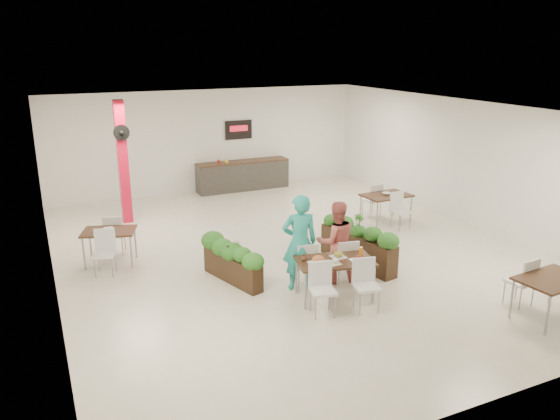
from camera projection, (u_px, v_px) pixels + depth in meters
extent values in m
plane|color=beige|center=(292.00, 251.00, 12.42)|extent=(12.00, 12.00, 0.00)
cube|color=white|center=(209.00, 141.00, 17.17)|extent=(10.00, 0.10, 3.20)
cube|color=white|center=(505.00, 291.00, 6.75)|extent=(10.00, 0.10, 3.20)
cube|color=white|center=(46.00, 211.00, 9.95)|extent=(0.10, 12.00, 3.20)
cube|color=white|center=(467.00, 163.00, 13.96)|extent=(0.10, 12.00, 3.20)
cube|color=white|center=(293.00, 110.00, 11.49)|extent=(10.00, 12.00, 0.04)
cube|color=red|center=(123.00, 163.00, 14.05)|extent=(0.25, 0.25, 3.20)
cylinder|color=black|center=(121.00, 133.00, 13.66)|extent=(0.40, 0.06, 0.40)
sphere|color=black|center=(122.00, 133.00, 13.63)|extent=(0.12, 0.12, 0.12)
cube|color=#2D2A28|center=(243.00, 176.00, 17.60)|extent=(3.00, 0.60, 0.90)
cube|color=black|center=(243.00, 162.00, 17.46)|extent=(3.00, 0.62, 0.04)
cube|color=black|center=(239.00, 130.00, 17.45)|extent=(0.90, 0.04, 0.60)
cube|color=red|center=(239.00, 128.00, 17.40)|extent=(0.60, 0.02, 0.18)
imported|color=#A2291B|center=(219.00, 160.00, 17.11)|extent=(0.09, 0.09, 0.19)
imported|color=gold|center=(226.00, 160.00, 17.21)|extent=(0.13, 0.13, 0.17)
cube|color=black|center=(335.00, 261.00, 9.96)|extent=(1.54, 1.09, 0.04)
cylinder|color=gray|center=(305.00, 291.00, 9.62)|extent=(0.04, 0.04, 0.71)
cylinder|color=gray|center=(374.00, 285.00, 9.87)|extent=(0.04, 0.04, 0.71)
cylinder|color=gray|center=(296.00, 276.00, 10.26)|extent=(0.04, 0.04, 0.71)
cylinder|color=gray|center=(361.00, 270.00, 10.51)|extent=(0.04, 0.04, 0.71)
cube|color=white|center=(305.00, 265.00, 10.52)|extent=(0.50, 0.50, 0.05)
cube|color=white|center=(308.00, 256.00, 10.27)|extent=(0.42, 0.13, 0.45)
cylinder|color=gray|center=(311.00, 272.00, 10.78)|extent=(0.02, 0.02, 0.43)
cylinder|color=gray|center=(295.00, 273.00, 10.71)|extent=(0.02, 0.02, 0.43)
cylinder|color=gray|center=(316.00, 279.00, 10.46)|extent=(0.02, 0.02, 0.43)
cylinder|color=gray|center=(299.00, 280.00, 10.39)|extent=(0.02, 0.02, 0.43)
cube|color=white|center=(345.00, 261.00, 10.68)|extent=(0.50, 0.50, 0.05)
cube|color=white|center=(349.00, 253.00, 10.43)|extent=(0.42, 0.13, 0.45)
cylinder|color=gray|center=(350.00, 268.00, 10.94)|extent=(0.02, 0.02, 0.43)
cylinder|color=gray|center=(334.00, 270.00, 10.87)|extent=(0.02, 0.02, 0.43)
cylinder|color=gray|center=(356.00, 275.00, 10.62)|extent=(0.02, 0.02, 0.43)
cylinder|color=gray|center=(339.00, 277.00, 10.55)|extent=(0.02, 0.02, 0.43)
cube|color=white|center=(323.00, 291.00, 9.40)|extent=(0.50, 0.50, 0.05)
cube|color=white|center=(320.00, 273.00, 9.50)|extent=(0.42, 0.13, 0.45)
cylinder|color=gray|center=(316.00, 309.00, 9.27)|extent=(0.02, 0.02, 0.43)
cylinder|color=gray|center=(335.00, 307.00, 9.34)|extent=(0.02, 0.02, 0.43)
cylinder|color=gray|center=(310.00, 300.00, 9.59)|extent=(0.02, 0.02, 0.43)
cylinder|color=gray|center=(329.00, 298.00, 9.66)|extent=(0.02, 0.02, 0.43)
cube|color=white|center=(367.00, 287.00, 9.55)|extent=(0.50, 0.50, 0.05)
cube|color=white|center=(364.00, 270.00, 9.66)|extent=(0.42, 0.13, 0.45)
cylinder|color=gray|center=(360.00, 304.00, 9.43)|extent=(0.02, 0.02, 0.43)
cylinder|color=gray|center=(379.00, 302.00, 9.50)|extent=(0.02, 0.02, 0.43)
cylinder|color=gray|center=(354.00, 296.00, 9.75)|extent=(0.02, 0.02, 0.43)
cylinder|color=gray|center=(372.00, 294.00, 9.82)|extent=(0.02, 0.02, 0.43)
cube|color=white|center=(318.00, 263.00, 9.78)|extent=(0.36, 0.36, 0.01)
ellipsoid|color=brown|center=(318.00, 259.00, 9.76)|extent=(0.22, 0.22, 0.13)
cube|color=white|center=(338.00, 257.00, 10.08)|extent=(0.31, 0.31, 0.01)
ellipsoid|color=orange|center=(338.00, 254.00, 10.06)|extent=(0.18, 0.18, 0.11)
cube|color=white|center=(358.00, 260.00, 9.91)|extent=(0.31, 0.31, 0.01)
ellipsoid|color=#521610|center=(358.00, 258.00, 9.90)|extent=(0.16, 0.16, 0.10)
cube|color=white|center=(335.00, 264.00, 9.77)|extent=(0.22, 0.22, 0.01)
ellipsoid|color=white|center=(335.00, 261.00, 9.76)|extent=(0.12, 0.12, 0.07)
cylinder|color=orange|center=(361.00, 251.00, 10.18)|extent=(0.07, 0.07, 0.15)
imported|color=brown|center=(305.00, 258.00, 9.92)|extent=(0.12, 0.12, 0.10)
imported|color=teal|center=(300.00, 242.00, 10.30)|extent=(0.77, 0.59, 1.88)
imported|color=#D86760|center=(336.00, 242.00, 10.65)|extent=(0.92, 0.79, 1.65)
cube|color=black|center=(232.00, 269.00, 10.79)|extent=(0.72, 1.62, 0.54)
ellipsoid|color=#185518|center=(253.00, 260.00, 10.20)|extent=(0.40, 0.40, 0.32)
ellipsoid|color=#185518|center=(242.00, 255.00, 10.44)|extent=(0.40, 0.40, 0.32)
ellipsoid|color=#185518|center=(232.00, 250.00, 10.67)|extent=(0.40, 0.40, 0.32)
ellipsoid|color=#185518|center=(222.00, 246.00, 10.91)|extent=(0.40, 0.40, 0.32)
ellipsoid|color=#185518|center=(213.00, 242.00, 11.15)|extent=(0.40, 0.40, 0.32)
imported|color=#185518|center=(232.00, 248.00, 10.66)|extent=(0.31, 0.27, 0.35)
cube|color=black|center=(357.00, 250.00, 11.60)|extent=(0.70, 2.05, 0.68)
ellipsoid|color=#185518|center=(388.00, 241.00, 10.79)|extent=(0.40, 0.40, 0.32)
ellipsoid|color=#185518|center=(373.00, 235.00, 11.13)|extent=(0.40, 0.40, 0.32)
ellipsoid|color=#185518|center=(358.00, 229.00, 11.47)|extent=(0.40, 0.40, 0.32)
ellipsoid|color=#185518|center=(345.00, 224.00, 11.80)|extent=(0.40, 0.40, 0.32)
ellipsoid|color=#185518|center=(332.00, 219.00, 12.14)|extent=(0.40, 0.40, 0.32)
imported|color=#185518|center=(359.00, 225.00, 11.44)|extent=(0.25, 0.25, 0.44)
cube|color=black|center=(109.00, 231.00, 11.54)|extent=(1.26, 1.03, 0.04)
cylinder|color=gray|center=(84.00, 254.00, 11.31)|extent=(0.04, 0.04, 0.71)
cylinder|color=gray|center=(131.00, 252.00, 11.41)|extent=(0.04, 0.04, 0.71)
cylinder|color=gray|center=(90.00, 244.00, 11.89)|extent=(0.04, 0.04, 0.71)
cylinder|color=gray|center=(135.00, 242.00, 11.98)|extent=(0.04, 0.04, 0.71)
cube|color=white|center=(115.00, 234.00, 12.19)|extent=(0.53, 0.53, 0.05)
cube|color=white|center=(113.00, 226.00, 11.94)|extent=(0.41, 0.17, 0.45)
cylinder|color=gray|center=(125.00, 241.00, 12.44)|extent=(0.02, 0.02, 0.43)
cylinder|color=gray|center=(110.00, 242.00, 12.40)|extent=(0.02, 0.02, 0.43)
cylinder|color=gray|center=(122.00, 247.00, 12.12)|extent=(0.02, 0.02, 0.43)
cylinder|color=gray|center=(107.00, 247.00, 12.08)|extent=(0.02, 0.02, 0.43)
cube|color=white|center=(104.00, 254.00, 11.05)|extent=(0.53, 0.53, 0.05)
cube|color=white|center=(105.00, 239.00, 11.16)|extent=(0.41, 0.17, 0.45)
cylinder|color=gray|center=(95.00, 268.00, 10.94)|extent=(0.02, 0.02, 0.43)
cylinder|color=gray|center=(112.00, 268.00, 10.97)|extent=(0.02, 0.02, 0.43)
cylinder|color=gray|center=(99.00, 262.00, 11.26)|extent=(0.02, 0.02, 0.43)
cylinder|color=gray|center=(115.00, 261.00, 11.30)|extent=(0.02, 0.02, 0.43)
imported|color=white|center=(109.00, 229.00, 11.53)|extent=(0.22, 0.22, 0.05)
cube|color=black|center=(386.00, 195.00, 14.29)|extent=(1.28, 0.89, 0.04)
cylinder|color=gray|center=(377.00, 215.00, 13.85)|extent=(0.04, 0.04, 0.71)
cylinder|color=gray|center=(411.00, 209.00, 14.36)|extent=(0.04, 0.04, 0.71)
cylinder|color=gray|center=(361.00, 208.00, 14.44)|extent=(0.04, 0.04, 0.71)
cylinder|color=gray|center=(394.00, 203.00, 14.95)|extent=(0.04, 0.04, 0.71)
cube|color=white|center=(372.00, 200.00, 14.88)|extent=(0.44, 0.44, 0.05)
cube|color=white|center=(377.00, 193.00, 14.64)|extent=(0.42, 0.07, 0.45)
cylinder|color=gray|center=(373.00, 206.00, 15.17)|extent=(0.02, 0.02, 0.43)
cylinder|color=gray|center=(363.00, 208.00, 15.01)|extent=(0.02, 0.02, 0.43)
cylinder|color=gray|center=(380.00, 209.00, 14.88)|extent=(0.02, 0.02, 0.43)
cylinder|color=gray|center=(370.00, 211.00, 14.73)|extent=(0.02, 0.02, 0.43)
cube|color=white|center=(401.00, 211.00, 13.87)|extent=(0.44, 0.44, 0.05)
cube|color=white|center=(397.00, 200.00, 13.95)|extent=(0.42, 0.07, 0.45)
cylinder|color=gray|center=(399.00, 223.00, 13.71)|extent=(0.02, 0.02, 0.43)
cylinder|color=gray|center=(410.00, 221.00, 13.87)|extent=(0.02, 0.02, 0.43)
cylinder|color=gray|center=(391.00, 219.00, 14.00)|extent=(0.02, 0.02, 0.43)
cylinder|color=gray|center=(401.00, 217.00, 14.16)|extent=(0.02, 0.02, 0.43)
imported|color=white|center=(386.00, 194.00, 14.28)|extent=(0.22, 0.22, 0.05)
cube|color=black|center=(553.00, 279.00, 9.19)|extent=(1.27, 0.91, 0.04)
cylinder|color=gray|center=(548.00, 315.00, 8.76)|extent=(0.04, 0.04, 0.71)
cylinder|color=gray|center=(512.00, 299.00, 9.32)|extent=(0.04, 0.04, 0.71)
cylinder|color=gray|center=(551.00, 285.00, 9.84)|extent=(0.04, 0.04, 0.71)
cube|color=white|center=(520.00, 282.00, 9.77)|extent=(0.46, 0.46, 0.05)
cube|color=white|center=(531.00, 272.00, 9.54)|extent=(0.42, 0.08, 0.45)
cylinder|color=gray|center=(516.00, 288.00, 10.06)|extent=(0.02, 0.02, 0.43)
cylinder|color=gray|center=(504.00, 292.00, 9.89)|extent=(0.02, 0.02, 0.43)
cylinder|color=gray|center=(533.00, 295.00, 9.78)|extent=(0.02, 0.02, 0.43)
cylinder|color=gray|center=(520.00, 299.00, 9.61)|extent=(0.02, 0.02, 0.43)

